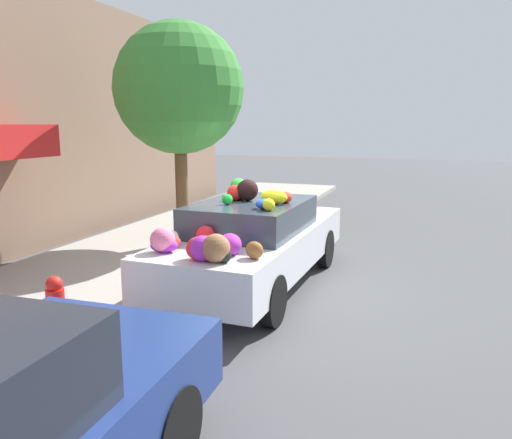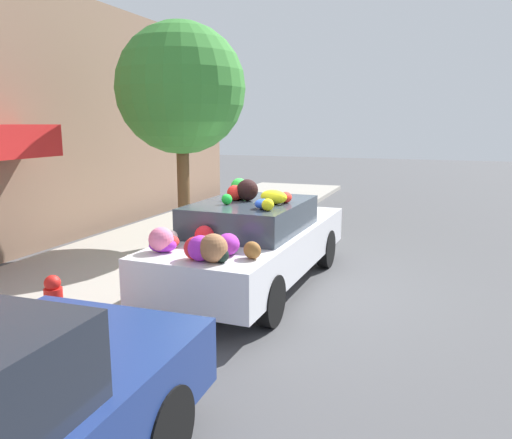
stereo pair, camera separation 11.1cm
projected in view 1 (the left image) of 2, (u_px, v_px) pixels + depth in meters
ground_plane at (262, 286)px, 7.69m from camera, size 60.00×60.00×0.00m
sidewalk_curb at (114, 266)px, 8.56m from camera, size 24.00×3.20×0.13m
street_tree at (179, 89)px, 9.34m from camera, size 2.45×2.45×4.20m
fire_hydrant at (56, 307)px, 5.49m from camera, size 0.20×0.20×0.70m
art_car at (254, 240)px, 7.50m from camera, size 4.54×1.78×1.66m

